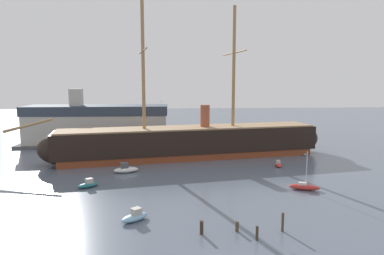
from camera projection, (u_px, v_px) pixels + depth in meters
name	position (u px, v px, depth m)	size (l,w,h in m)	color
tall_ship	(190.00, 142.00, 80.32)	(72.68, 20.10, 35.20)	brown
motorboat_foreground_left	(135.00, 216.00, 43.94)	(4.03, 3.73, 1.63)	#7FB2D6
motorboat_mid_left	(88.00, 184.00, 57.79)	(3.82, 3.37, 1.53)	#236670
sailboat_mid_right	(304.00, 187.00, 56.49)	(5.19, 3.09, 6.49)	#B22D28
motorboat_alongside_bow	(126.00, 169.00, 67.27)	(5.11, 3.12, 2.00)	silver
motorboat_alongside_stern	(278.00, 164.00, 72.03)	(1.76, 3.26, 1.30)	#B22D28
dinghy_far_right	(304.00, 154.00, 83.33)	(1.01, 2.01, 0.46)	#7FB2D6
dinghy_distant_centre	(192.00, 144.00, 97.18)	(1.96, 2.52, 0.55)	#7FB2D6
mooring_piling_nearest	(237.00, 226.00, 40.80)	(0.43, 0.43, 1.23)	#4C3D2D
mooring_piling_left_pair	(283.00, 222.00, 40.73)	(0.32, 0.32, 2.31)	#4C3D2D
mooring_piling_right_pair	(257.00, 233.00, 38.53)	(0.32, 0.32, 1.61)	#423323
mooring_piling_midwater	(202.00, 228.00, 40.00)	(0.43, 0.43, 1.63)	#382B1E
dockside_warehouse_left	(98.00, 125.00, 96.98)	(42.43, 13.11, 15.80)	#565659
seagull_in_flight	(161.00, 101.00, 57.99)	(0.41, 1.24, 0.14)	silver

